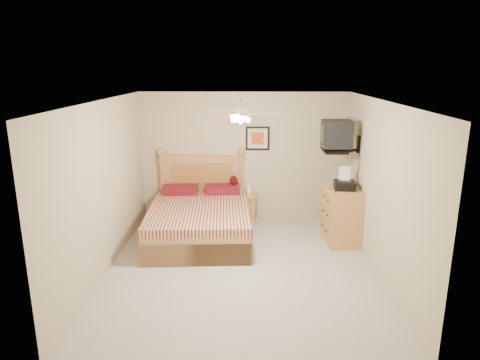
% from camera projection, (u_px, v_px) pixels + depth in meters
% --- Properties ---
extents(floor, '(4.50, 4.50, 0.00)m').
position_uv_depth(floor, '(241.00, 268.00, 6.49)').
color(floor, '#A29D92').
rests_on(floor, ground).
extents(ceiling, '(4.00, 4.50, 0.04)m').
position_uv_depth(ceiling, '(241.00, 101.00, 5.85)').
color(ceiling, white).
rests_on(ceiling, ground).
extents(wall_back, '(4.00, 0.04, 2.50)m').
position_uv_depth(wall_back, '(244.00, 157.00, 8.34)').
color(wall_back, tan).
rests_on(wall_back, ground).
extents(wall_front, '(4.00, 0.04, 2.50)m').
position_uv_depth(wall_front, '(236.00, 255.00, 3.99)').
color(wall_front, tan).
rests_on(wall_front, ground).
extents(wall_left, '(0.04, 4.50, 2.50)m').
position_uv_depth(wall_left, '(104.00, 188.00, 6.21)').
color(wall_left, tan).
rests_on(wall_left, ground).
extents(wall_right, '(0.04, 4.50, 2.50)m').
position_uv_depth(wall_right, '(380.00, 190.00, 6.12)').
color(wall_right, tan).
rests_on(wall_right, ground).
extents(bed, '(1.82, 2.32, 1.44)m').
position_uv_depth(bed, '(199.00, 200.00, 7.40)').
color(bed, '#B66E41').
rests_on(bed, ground).
extents(nightstand, '(0.56, 0.44, 0.57)m').
position_uv_depth(nightstand, '(242.00, 208.00, 8.35)').
color(nightstand, '#9D7A42').
rests_on(nightstand, ground).
extents(table_lamp, '(0.19, 0.19, 0.34)m').
position_uv_depth(table_lamp, '(234.00, 184.00, 8.30)').
color(table_lamp, '#4F060C').
rests_on(table_lamp, nightstand).
extents(lotion_bottle, '(0.09, 0.09, 0.22)m').
position_uv_depth(lotion_bottle, '(249.00, 188.00, 8.25)').
color(lotion_bottle, white).
rests_on(lotion_bottle, nightstand).
extents(framed_picture, '(0.46, 0.04, 0.46)m').
position_uv_depth(framed_picture, '(258.00, 138.00, 8.22)').
color(framed_picture, black).
rests_on(framed_picture, wall_back).
extents(dresser, '(0.62, 0.84, 0.95)m').
position_uv_depth(dresser, '(343.00, 215.00, 7.36)').
color(dresser, '#B67D3B').
rests_on(dresser, ground).
extents(fax_machine, '(0.37, 0.39, 0.36)m').
position_uv_depth(fax_machine, '(345.00, 179.00, 7.17)').
color(fax_machine, black).
rests_on(fax_machine, dresser).
extents(magazine_lower, '(0.22, 0.27, 0.02)m').
position_uv_depth(magazine_lower, '(338.00, 184.00, 7.49)').
color(magazine_lower, '#BFB396').
rests_on(magazine_lower, dresser).
extents(magazine_upper, '(0.23, 0.29, 0.02)m').
position_uv_depth(magazine_upper, '(338.00, 182.00, 7.51)').
color(magazine_upper, tan).
rests_on(magazine_upper, magazine_lower).
extents(wall_tv, '(0.56, 0.46, 0.58)m').
position_uv_depth(wall_tv, '(345.00, 136.00, 7.28)').
color(wall_tv, black).
rests_on(wall_tv, wall_right).
extents(ceiling_fan, '(1.14, 1.14, 0.28)m').
position_uv_depth(ceiling_fan, '(241.00, 113.00, 5.69)').
color(ceiling_fan, silver).
rests_on(ceiling_fan, ceiling).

